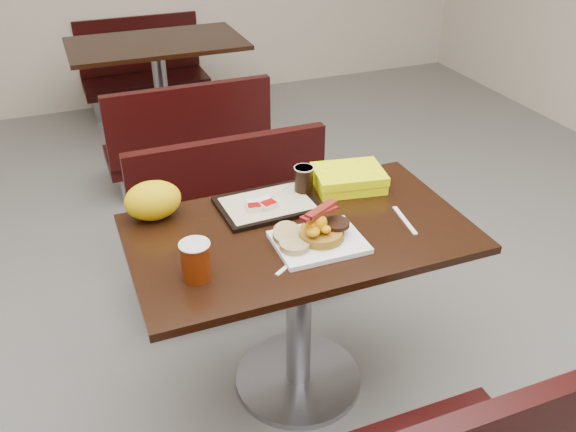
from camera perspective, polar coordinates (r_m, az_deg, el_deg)
name	(u,v)px	position (r m, az deg, el deg)	size (l,w,h in m)	color
floor	(298,381)	(2.65, 0.94, -15.08)	(6.00, 7.00, 0.01)	slate
table_near	(299,311)	(2.39, 1.02, -8.88)	(1.20, 0.70, 0.75)	black
bench_near_n	(243,225)	(2.93, -4.22, -0.84)	(1.00, 0.46, 0.72)	black
table_far	(162,93)	(4.61, -11.68, 11.13)	(1.20, 0.70, 0.75)	black
bench_far_s	(184,131)	(3.97, -9.62, 7.78)	(1.00, 0.46, 0.72)	black
bench_far_n	(144,67)	(5.27, -13.22, 13.34)	(1.00, 0.46, 0.72)	black
platter	(319,242)	(2.09, 2.88, -2.45)	(0.30, 0.23, 0.02)	white
pancake_stack	(321,234)	(2.09, 3.12, -1.65)	(0.16, 0.16, 0.03)	#966719
sausage_patty	(337,224)	(2.10, 4.54, -0.71)	(0.09, 0.09, 0.01)	black
scrambled_eggs	(318,224)	(2.06, 2.84, -0.72)	(0.11, 0.09, 0.06)	orange
bacon_strips	(319,212)	(2.05, 2.93, 0.33)	(0.17, 0.08, 0.01)	#4E050D
muffin_bottom	(295,245)	(2.04, 0.61, -2.72)	(0.10, 0.10, 0.02)	tan
muffin_top	(287,234)	(2.07, -0.10, -1.68)	(0.10, 0.10, 0.02)	tan
coffee_cup_near	(196,261)	(1.92, -8.58, -4.15)	(0.09, 0.09, 0.13)	#8D2905
fork	(286,267)	(1.98, -0.17, -4.77)	(0.14, 0.03, 0.00)	white
knife	(405,220)	(2.26, 10.81, -0.38)	(0.19, 0.02, 0.00)	white
condiment_ketchup	(253,220)	(2.22, -3.32, -0.41)	(0.03, 0.03, 0.01)	#8C0504
tray	(267,205)	(2.30, -1.95, 1.05)	(0.36, 0.26, 0.02)	black
hashbrown_sleeve_left	(254,205)	(2.27, -3.19, 0.99)	(0.05, 0.07, 0.02)	silver
hashbrown_sleeve_right	(266,203)	(2.28, -2.03, 1.21)	(0.06, 0.08, 0.02)	silver
coffee_cup_far	(304,179)	(2.36, 1.48, 3.48)	(0.07, 0.07, 0.10)	black
clamshell	(349,178)	(2.44, 5.67, 3.50)	(0.27, 0.20, 0.07)	#F0F704
paper_bag	(153,200)	(2.26, -12.48, 1.43)	(0.21, 0.15, 0.14)	yellow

